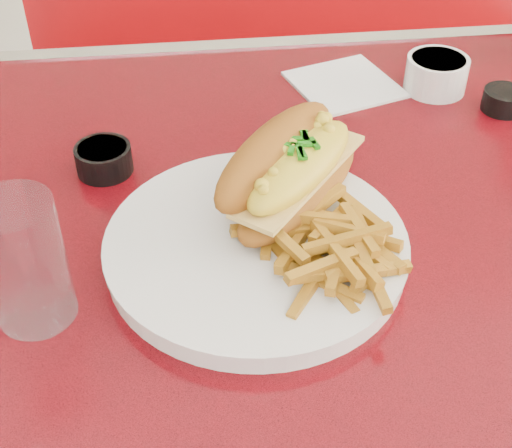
{
  "coord_description": "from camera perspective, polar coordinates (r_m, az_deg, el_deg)",
  "views": [
    {
      "loc": [
        -0.28,
        -0.55,
        1.24
      ],
      "look_at": [
        -0.22,
        -0.05,
        0.81
      ],
      "focal_mm": 50.0,
      "sensor_mm": 36.0,
      "label": 1
    }
  ],
  "objects": [
    {
      "name": "booth_bench_far",
      "position": [
        1.68,
        3.97,
        5.71
      ],
      "size": [
        1.2,
        0.51,
        0.9
      ],
      "color": "#970A0E",
      "rests_on": "ground"
    },
    {
      "name": "diner_table",
      "position": [
        0.88,
        14.0,
        -6.88
      ],
      "size": [
        1.23,
        0.83,
        0.77
      ],
      "color": "#B40B17",
      "rests_on": "ground"
    },
    {
      "name": "water_tumbler",
      "position": [
        0.62,
        -18.01,
        -2.92
      ],
      "size": [
        0.07,
        0.07,
        0.12
      ],
      "primitive_type": "cylinder",
      "rotation": [
        0.0,
        0.0,
        0.05
      ],
      "color": "silver",
      "rests_on": "diner_table"
    },
    {
      "name": "dinner_plate",
      "position": [
        0.68,
        0.0,
        -1.84
      ],
      "size": [
        0.37,
        0.37,
        0.02
      ],
      "rotation": [
        0.0,
        0.0,
        -0.34
      ],
      "color": "white",
      "rests_on": "diner_table"
    },
    {
      "name": "sauce_cup_left",
      "position": [
        0.8,
        -12.09,
        5.19
      ],
      "size": [
        0.07,
        0.07,
        0.03
      ],
      "rotation": [
        0.0,
        0.0,
        0.2
      ],
      "color": "black",
      "rests_on": "diner_table"
    },
    {
      "name": "paper_napkin",
      "position": [
        0.96,
        7.07,
        11.02
      ],
      "size": [
        0.16,
        0.16,
        0.0
      ],
      "primitive_type": "cube",
      "rotation": [
        0.0,
        0.0,
        0.31
      ],
      "color": "white",
      "rests_on": "diner_table"
    },
    {
      "name": "sauce_cup_right",
      "position": [
        0.95,
        19.25,
        9.4
      ],
      "size": [
        0.06,
        0.06,
        0.03
      ],
      "rotation": [
        0.0,
        0.0,
        0.23
      ],
      "color": "black",
      "rests_on": "diner_table"
    },
    {
      "name": "fries_pile",
      "position": [
        0.65,
        6.02,
        -1.35
      ],
      "size": [
        0.14,
        0.13,
        0.04
      ],
      "primitive_type": null,
      "rotation": [
        0.0,
        0.0,
        0.15
      ],
      "color": "#C08520",
      "rests_on": "dinner_plate"
    },
    {
      "name": "gravy_ramekin",
      "position": [
        0.97,
        14.24,
        11.64
      ],
      "size": [
        0.08,
        0.08,
        0.04
      ],
      "rotation": [
        0.0,
        0.0,
        0.05
      ],
      "color": "white",
      "rests_on": "diner_table"
    },
    {
      "name": "fork",
      "position": [
        0.68,
        5.34,
        -1.08
      ],
      "size": [
        0.05,
        0.16,
        0.0
      ],
      "rotation": [
        0.0,
        0.0,
        1.82
      ],
      "color": "silver",
      "rests_on": "dinner_plate"
    },
    {
      "name": "mac_hoagie",
      "position": [
        0.7,
        2.82,
        4.41
      ],
      "size": [
        0.2,
        0.22,
        0.09
      ],
      "rotation": [
        0.0,
        0.0,
        0.88
      ],
      "color": "#955618",
      "rests_on": "dinner_plate"
    }
  ]
}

